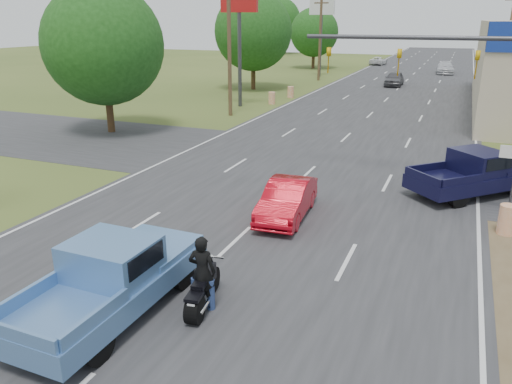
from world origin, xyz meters
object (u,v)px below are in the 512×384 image
at_px(rider, 202,275).
at_px(blue_pickup, 114,276).
at_px(navy_pickup, 478,172).
at_px(distant_car_grey, 394,79).
at_px(red_convertible, 287,200).
at_px(distant_car_white, 378,61).
at_px(motorcycle, 202,292).
at_px(distant_car_silver, 445,68).

height_order(rider, blue_pickup, blue_pickup).
height_order(rider, navy_pickup, rider).
relative_size(navy_pickup, distant_car_grey, 1.23).
relative_size(red_convertible, distant_car_white, 0.94).
distance_m(red_convertible, blue_pickup, 7.49).
relative_size(motorcycle, rider, 1.17).
relative_size(motorcycle, navy_pickup, 0.40).
relative_size(rider, distant_car_grey, 0.42).
bearing_deg(distant_car_white, distant_car_silver, 141.18).
relative_size(motorcycle, blue_pickup, 0.39).
bearing_deg(motorcycle, distant_car_silver, 78.32).
height_order(motorcycle, rider, rider).
bearing_deg(navy_pickup, blue_pickup, -78.30).
bearing_deg(distant_car_grey, red_convertible, -88.78).
relative_size(motorcycle, distant_car_silver, 0.41).
bearing_deg(distant_car_silver, red_convertible, -97.25).
bearing_deg(distant_car_white, red_convertible, 102.84).
distance_m(rider, distant_car_white, 71.78).
bearing_deg(red_convertible, rider, -93.79).
xyz_separation_m(rider, distant_car_white, (-7.40, 71.39, -0.32)).
bearing_deg(rider, blue_pickup, 14.15).
xyz_separation_m(blue_pickup, distant_car_grey, (0.31, 46.68, -0.18)).
relative_size(blue_pickup, navy_pickup, 1.04).
bearing_deg(navy_pickup, distant_car_silver, 138.63).
bearing_deg(distant_car_grey, distant_car_silver, 72.95).
bearing_deg(distant_car_white, blue_pickup, 100.73).
relative_size(red_convertible, motorcycle, 1.87).
distance_m(motorcycle, distant_car_grey, 45.93).
distance_m(motorcycle, rider, 0.43).
distance_m(rider, navy_pickup, 13.23).
height_order(blue_pickup, distant_car_white, blue_pickup).
height_order(motorcycle, distant_car_silver, distant_car_silver).
relative_size(distant_car_grey, distant_car_silver, 0.84).
height_order(distant_car_grey, distant_car_white, distant_car_grey).
distance_m(motorcycle, distant_car_white, 71.83).
distance_m(red_convertible, distant_car_white, 65.39).
xyz_separation_m(blue_pickup, distant_car_silver, (4.70, 61.97, -0.17)).
bearing_deg(blue_pickup, navy_pickup, 57.90).
bearing_deg(motorcycle, distant_car_white, 86.82).
bearing_deg(distant_car_silver, distant_car_white, 130.49).
relative_size(motorcycle, distant_car_grey, 0.49).
distance_m(blue_pickup, navy_pickup, 14.92).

